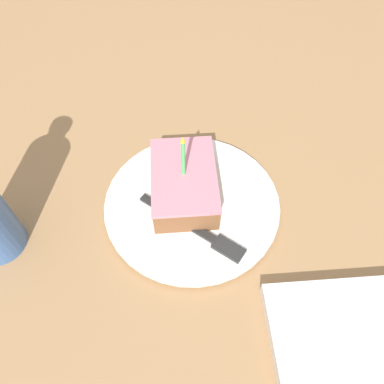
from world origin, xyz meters
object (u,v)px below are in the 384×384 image
(plate, at_px, (192,204))
(fork, at_px, (197,230))
(marble_board, at_px, (366,379))
(cake_slice, at_px, (184,183))

(plate, height_order, fork, fork)
(fork, distance_m, marble_board, 0.27)
(marble_board, bearing_deg, fork, -48.91)
(plate, xyz_separation_m, marble_board, (-0.18, 0.26, 0.00))
(fork, bearing_deg, plate, -85.60)
(cake_slice, bearing_deg, fork, 102.20)
(plate, height_order, cake_slice, cake_slice)
(plate, xyz_separation_m, cake_slice, (0.01, -0.02, 0.03))
(plate, relative_size, cake_slice, 1.90)
(cake_slice, relative_size, marble_board, 0.59)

